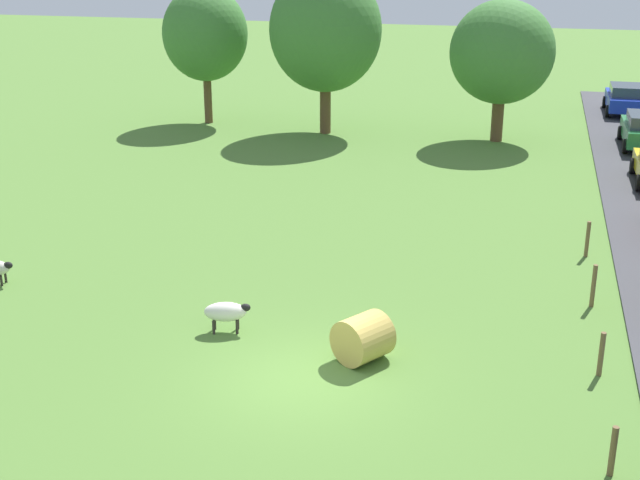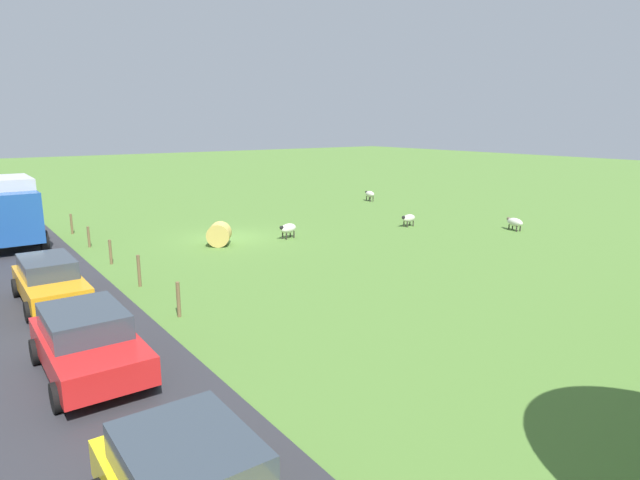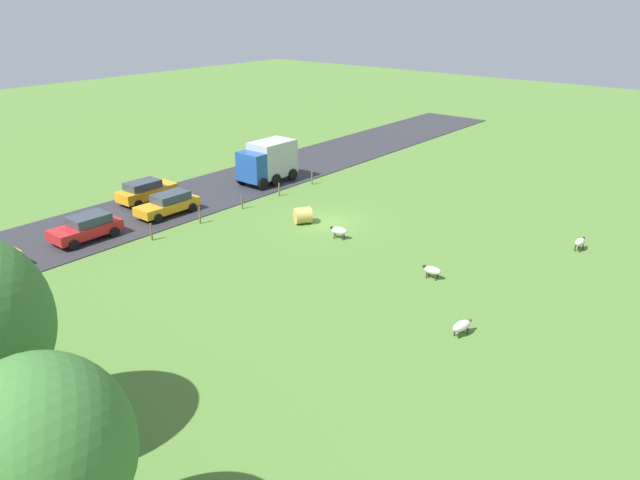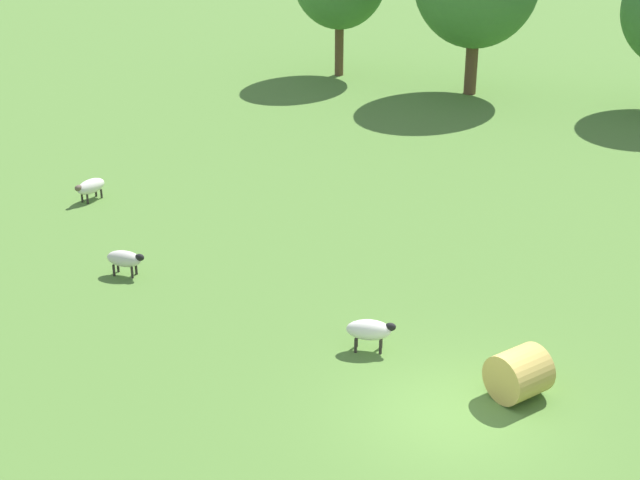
{
  "view_description": "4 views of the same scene",
  "coord_description": "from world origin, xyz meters",
  "px_view_note": "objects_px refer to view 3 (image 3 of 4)",
  "views": [
    {
      "loc": [
        4.57,
        -16.3,
        9.36
      ],
      "look_at": [
        -0.81,
        4.9,
        1.53
      ],
      "focal_mm": 48.0,
      "sensor_mm": 36.0,
      "label": 1
    },
    {
      "loc": [
        12.06,
        24.93,
        5.93
      ],
      "look_at": [
        -0.49,
        7.47,
        1.17
      ],
      "focal_mm": 29.9,
      "sensor_mm": 36.0,
      "label": 2
    },
    {
      "loc": [
        -23.99,
        29.78,
        14.35
      ],
      "look_at": [
        -4.02,
        5.65,
        1.51
      ],
      "focal_mm": 33.64,
      "sensor_mm": 36.0,
      "label": 3
    },
    {
      "loc": [
        3.67,
        -16.67,
        11.6
      ],
      "look_at": [
        -4.51,
        3.94,
        1.63
      ],
      "focal_mm": 53.98,
      "sensor_mm": 36.0,
      "label": 4
    }
  ],
  "objects_px": {
    "hay_bale_0": "(303,215)",
    "truck_0": "(268,161)",
    "sheep_3": "(339,231)",
    "car_5": "(168,204)",
    "car_2": "(146,191)",
    "tree_0": "(41,453)",
    "sheep_1": "(432,270)",
    "car_1": "(86,227)",
    "sheep_2": "(462,326)",
    "sheep_0": "(580,242)"
  },
  "relations": [
    {
      "from": "hay_bale_0",
      "to": "truck_0",
      "type": "distance_m",
      "value": 10.06
    },
    {
      "from": "sheep_3",
      "to": "car_5",
      "type": "height_order",
      "value": "car_5"
    },
    {
      "from": "truck_0",
      "to": "car_2",
      "type": "height_order",
      "value": "truck_0"
    },
    {
      "from": "tree_0",
      "to": "car_2",
      "type": "distance_m",
      "value": 32.44
    },
    {
      "from": "sheep_1",
      "to": "truck_0",
      "type": "distance_m",
      "value": 20.84
    },
    {
      "from": "sheep_3",
      "to": "tree_0",
      "type": "bearing_deg",
      "value": 112.21
    },
    {
      "from": "truck_0",
      "to": "car_2",
      "type": "bearing_deg",
      "value": 69.82
    },
    {
      "from": "truck_0",
      "to": "car_1",
      "type": "relative_size",
      "value": 1.13
    },
    {
      "from": "tree_0",
      "to": "car_2",
      "type": "height_order",
      "value": "tree_0"
    },
    {
      "from": "sheep_2",
      "to": "truck_0",
      "type": "relative_size",
      "value": 0.26
    },
    {
      "from": "sheep_1",
      "to": "tree_0",
      "type": "relative_size",
      "value": 0.16
    },
    {
      "from": "sheep_2",
      "to": "car_1",
      "type": "xyz_separation_m",
      "value": [
        23.55,
        4.63,
        0.39
      ]
    },
    {
      "from": "sheep_0",
      "to": "truck_0",
      "type": "bearing_deg",
      "value": 4.22
    },
    {
      "from": "hay_bale_0",
      "to": "sheep_2",
      "type": "bearing_deg",
      "value": 157.38
    },
    {
      "from": "sheep_0",
      "to": "hay_bale_0",
      "type": "height_order",
      "value": "hay_bale_0"
    },
    {
      "from": "sheep_2",
      "to": "car_1",
      "type": "bearing_deg",
      "value": 11.12
    },
    {
      "from": "car_2",
      "to": "sheep_3",
      "type": "bearing_deg",
      "value": -167.53
    },
    {
      "from": "sheep_1",
      "to": "hay_bale_0",
      "type": "height_order",
      "value": "hay_bale_0"
    },
    {
      "from": "sheep_2",
      "to": "tree_0",
      "type": "xyz_separation_m",
      "value": [
        1.81,
        17.99,
        4.11
      ]
    },
    {
      "from": "sheep_0",
      "to": "sheep_1",
      "type": "height_order",
      "value": "sheep_0"
    },
    {
      "from": "hay_bale_0",
      "to": "truck_0",
      "type": "xyz_separation_m",
      "value": [
        8.42,
        -5.35,
        1.27
      ]
    },
    {
      "from": "car_1",
      "to": "sheep_3",
      "type": "bearing_deg",
      "value": -139.72
    },
    {
      "from": "sheep_1",
      "to": "truck_0",
      "type": "xyz_separation_m",
      "value": [
        19.47,
        -7.31,
        1.34
      ]
    },
    {
      "from": "sheep_2",
      "to": "hay_bale_0",
      "type": "xyz_separation_m",
      "value": [
        15.05,
        -6.27,
        0.08
      ]
    },
    {
      "from": "hay_bale_0",
      "to": "truck_0",
      "type": "height_order",
      "value": "truck_0"
    },
    {
      "from": "sheep_1",
      "to": "sheep_3",
      "type": "xyz_separation_m",
      "value": [
        7.45,
        -1.32,
        0.05
      ]
    },
    {
      "from": "sheep_0",
      "to": "car_5",
      "type": "relative_size",
      "value": 0.23
    },
    {
      "from": "sheep_1",
      "to": "truck_0",
      "type": "bearing_deg",
      "value": -20.58
    },
    {
      "from": "sheep_0",
      "to": "car_5",
      "type": "bearing_deg",
      "value": 26.1
    },
    {
      "from": "sheep_1",
      "to": "sheep_2",
      "type": "height_order",
      "value": "sheep_1"
    },
    {
      "from": "sheep_1",
      "to": "car_1",
      "type": "relative_size",
      "value": 0.26
    },
    {
      "from": "sheep_1",
      "to": "car_5",
      "type": "bearing_deg",
      "value": 8.19
    },
    {
      "from": "sheep_3",
      "to": "truck_0",
      "type": "bearing_deg",
      "value": -26.5
    },
    {
      "from": "sheep_2",
      "to": "sheep_3",
      "type": "height_order",
      "value": "sheep_3"
    },
    {
      "from": "car_2",
      "to": "sheep_2",
      "type": "bearing_deg",
      "value": 175.33
    },
    {
      "from": "sheep_0",
      "to": "sheep_3",
      "type": "height_order",
      "value": "same"
    },
    {
      "from": "car_5",
      "to": "car_1",
      "type": "bearing_deg",
      "value": 88.32
    },
    {
      "from": "sheep_2",
      "to": "car_1",
      "type": "height_order",
      "value": "car_1"
    },
    {
      "from": "car_2",
      "to": "car_5",
      "type": "bearing_deg",
      "value": 169.16
    },
    {
      "from": "car_2",
      "to": "tree_0",
      "type": "bearing_deg",
      "value": 141.22
    },
    {
      "from": "sheep_0",
      "to": "sheep_2",
      "type": "distance_m",
      "value": 13.45
    },
    {
      "from": "sheep_1",
      "to": "tree_0",
      "type": "xyz_separation_m",
      "value": [
        -2.19,
        22.3,
        4.1
      ]
    },
    {
      "from": "hay_bale_0",
      "to": "car_2",
      "type": "height_order",
      "value": "car_2"
    },
    {
      "from": "sheep_2",
      "to": "sheep_0",
      "type": "bearing_deg",
      "value": -93.93
    },
    {
      "from": "sheep_3",
      "to": "car_2",
      "type": "height_order",
      "value": "car_2"
    },
    {
      "from": "tree_0",
      "to": "truck_0",
      "type": "bearing_deg",
      "value": -53.81
    },
    {
      "from": "tree_0",
      "to": "truck_0",
      "type": "relative_size",
      "value": 1.46
    },
    {
      "from": "sheep_0",
      "to": "car_5",
      "type": "height_order",
      "value": "car_5"
    },
    {
      "from": "tree_0",
      "to": "car_5",
      "type": "height_order",
      "value": "tree_0"
    },
    {
      "from": "sheep_1",
      "to": "car_1",
      "type": "distance_m",
      "value": 21.5
    }
  ]
}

